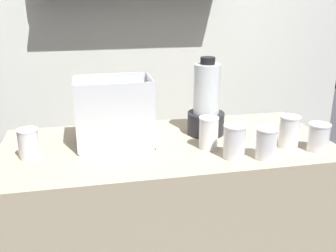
{
  "coord_description": "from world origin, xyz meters",
  "views": [
    {
      "loc": [
        -0.33,
        -1.54,
        1.53
      ],
      "look_at": [
        0.0,
        0.0,
        0.98
      ],
      "focal_mm": 42.27,
      "sensor_mm": 36.0,
      "label": 1
    }
  ],
  "objects_px": {
    "carrot_display_bin": "(113,124)",
    "juice_cup_carrot_rightmost": "(318,139)",
    "blender_pitcher": "(206,105)",
    "juice_cup_pomegranate_far_right": "(289,133)",
    "juice_cup_pomegranate_middle": "(234,144)",
    "juice_cup_beet_far_left": "(29,145)",
    "juice_cup_mango_left": "(209,135)",
    "juice_cup_beet_right": "(266,145)"
  },
  "relations": [
    {
      "from": "juice_cup_mango_left",
      "to": "juice_cup_beet_right",
      "type": "bearing_deg",
      "value": -38.8
    },
    {
      "from": "juice_cup_beet_right",
      "to": "juice_cup_pomegranate_far_right",
      "type": "bearing_deg",
      "value": 32.65
    },
    {
      "from": "juice_cup_pomegranate_middle",
      "to": "juice_cup_pomegranate_far_right",
      "type": "bearing_deg",
      "value": 13.01
    },
    {
      "from": "carrot_display_bin",
      "to": "juice_cup_beet_far_left",
      "type": "distance_m",
      "value": 0.34
    },
    {
      "from": "blender_pitcher",
      "to": "juice_cup_pomegranate_far_right",
      "type": "relative_size",
      "value": 2.61
    },
    {
      "from": "carrot_display_bin",
      "to": "juice_cup_carrot_rightmost",
      "type": "distance_m",
      "value": 0.85
    },
    {
      "from": "juice_cup_beet_far_left",
      "to": "juice_cup_pomegranate_far_right",
      "type": "xyz_separation_m",
      "value": [
        1.05,
        -0.11,
        0.01
      ]
    },
    {
      "from": "blender_pitcher",
      "to": "juice_cup_pomegranate_middle",
      "type": "xyz_separation_m",
      "value": [
        0.03,
        -0.29,
        -0.08
      ]
    },
    {
      "from": "blender_pitcher",
      "to": "juice_cup_pomegranate_far_right",
      "type": "xyz_separation_m",
      "value": [
        0.29,
        -0.23,
        -0.08
      ]
    },
    {
      "from": "carrot_display_bin",
      "to": "juice_cup_beet_right",
      "type": "height_order",
      "value": "carrot_display_bin"
    },
    {
      "from": "juice_cup_mango_left",
      "to": "juice_cup_pomegranate_far_right",
      "type": "xyz_separation_m",
      "value": [
        0.33,
        -0.06,
        0.0
      ]
    },
    {
      "from": "blender_pitcher",
      "to": "juice_cup_carrot_rightmost",
      "type": "bearing_deg",
      "value": -36.58
    },
    {
      "from": "juice_cup_pomegranate_middle",
      "to": "carrot_display_bin",
      "type": "bearing_deg",
      "value": 151.61
    },
    {
      "from": "juice_cup_beet_far_left",
      "to": "juice_cup_carrot_rightmost",
      "type": "xyz_separation_m",
      "value": [
        1.14,
        -0.17,
        -0.0
      ]
    },
    {
      "from": "juice_cup_beet_far_left",
      "to": "juice_cup_beet_right",
      "type": "xyz_separation_m",
      "value": [
        0.9,
        -0.2,
        0.0
      ]
    },
    {
      "from": "juice_cup_mango_left",
      "to": "juice_cup_carrot_rightmost",
      "type": "relative_size",
      "value": 1.17
    },
    {
      "from": "juice_cup_beet_far_left",
      "to": "juice_cup_carrot_rightmost",
      "type": "height_order",
      "value": "juice_cup_beet_far_left"
    },
    {
      "from": "carrot_display_bin",
      "to": "juice_cup_beet_far_left",
      "type": "height_order",
      "value": "carrot_display_bin"
    },
    {
      "from": "juice_cup_beet_far_left",
      "to": "juice_cup_beet_right",
      "type": "relative_size",
      "value": 0.96
    },
    {
      "from": "juice_cup_pomegranate_middle",
      "to": "juice_cup_pomegranate_far_right",
      "type": "relative_size",
      "value": 1.0
    },
    {
      "from": "juice_cup_beet_far_left",
      "to": "juice_cup_carrot_rightmost",
      "type": "relative_size",
      "value": 1.03
    },
    {
      "from": "carrot_display_bin",
      "to": "juice_cup_carrot_rightmost",
      "type": "bearing_deg",
      "value": -16.74
    },
    {
      "from": "juice_cup_mango_left",
      "to": "juice_cup_pomegranate_far_right",
      "type": "height_order",
      "value": "same"
    },
    {
      "from": "carrot_display_bin",
      "to": "juice_cup_beet_right",
      "type": "relative_size",
      "value": 2.55
    },
    {
      "from": "juice_cup_beet_right",
      "to": "juice_cup_pomegranate_far_right",
      "type": "relative_size",
      "value": 0.92
    },
    {
      "from": "carrot_display_bin",
      "to": "juice_cup_carrot_rightmost",
      "type": "xyz_separation_m",
      "value": [
        0.81,
        -0.24,
        -0.04
      ]
    },
    {
      "from": "juice_cup_pomegranate_middle",
      "to": "juice_cup_pomegranate_far_right",
      "type": "distance_m",
      "value": 0.27
    },
    {
      "from": "juice_cup_pomegranate_middle",
      "to": "juice_cup_beet_right",
      "type": "xyz_separation_m",
      "value": [
        0.12,
        -0.03,
        -0.0
      ]
    },
    {
      "from": "blender_pitcher",
      "to": "juice_cup_carrot_rightmost",
      "type": "relative_size",
      "value": 3.05
    },
    {
      "from": "carrot_display_bin",
      "to": "juice_cup_mango_left",
      "type": "distance_m",
      "value": 0.4
    },
    {
      "from": "blender_pitcher",
      "to": "juice_cup_beet_right",
      "type": "bearing_deg",
      "value": -65.6
    },
    {
      "from": "juice_cup_beet_right",
      "to": "juice_cup_beet_far_left",
      "type": "bearing_deg",
      "value": 167.5
    },
    {
      "from": "juice_cup_carrot_rightmost",
      "to": "juice_cup_beet_far_left",
      "type": "bearing_deg",
      "value": 171.62
    },
    {
      "from": "juice_cup_mango_left",
      "to": "juice_cup_pomegranate_far_right",
      "type": "bearing_deg",
      "value": -9.52
    },
    {
      "from": "blender_pitcher",
      "to": "juice_cup_pomegranate_far_right",
      "type": "bearing_deg",
      "value": -37.84
    },
    {
      "from": "blender_pitcher",
      "to": "juice_cup_mango_left",
      "type": "bearing_deg",
      "value": -103.35
    },
    {
      "from": "juice_cup_mango_left",
      "to": "juice_cup_pomegranate_middle",
      "type": "bearing_deg",
      "value": -60.05
    },
    {
      "from": "juice_cup_pomegranate_middle",
      "to": "juice_cup_pomegranate_far_right",
      "type": "xyz_separation_m",
      "value": [
        0.26,
        0.06,
        0.0
      ]
    },
    {
      "from": "juice_cup_beet_far_left",
      "to": "juice_cup_mango_left",
      "type": "bearing_deg",
      "value": -4.04
    },
    {
      "from": "juice_cup_mango_left",
      "to": "juice_cup_carrot_rightmost",
      "type": "xyz_separation_m",
      "value": [
        0.43,
        -0.12,
        -0.01
      ]
    },
    {
      "from": "juice_cup_pomegranate_middle",
      "to": "juice_cup_carrot_rightmost",
      "type": "relative_size",
      "value": 1.17
    },
    {
      "from": "juice_cup_pomegranate_middle",
      "to": "juice_cup_beet_right",
      "type": "distance_m",
      "value": 0.12
    }
  ]
}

